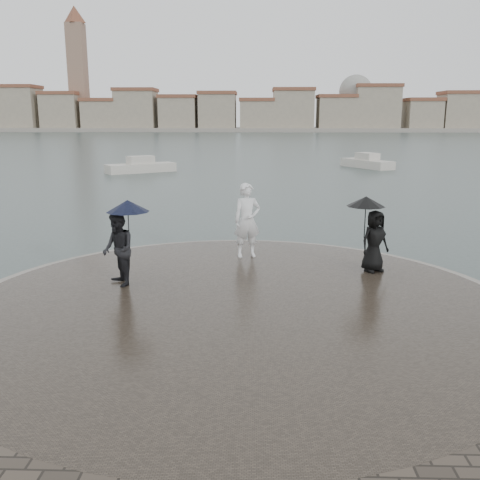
{
  "coord_description": "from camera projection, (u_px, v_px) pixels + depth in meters",
  "views": [
    {
      "loc": [
        0.41,
        -7.47,
        4.27
      ],
      "look_at": [
        0.0,
        4.8,
        1.45
      ],
      "focal_mm": 40.0,
      "sensor_mm": 36.0,
      "label": 1
    }
  ],
  "objects": [
    {
      "name": "kerb_ring",
      "position": [
        238.0,
        311.0,
        11.62
      ],
      "size": [
        12.5,
        12.5,
        0.32
      ],
      "primitive_type": "cylinder",
      "color": "gray",
      "rests_on": "ground"
    },
    {
      "name": "ground",
      "position": [
        230.0,
        401.0,
        8.25
      ],
      "size": [
        400.0,
        400.0,
        0.0
      ],
      "primitive_type": "plane",
      "color": "#2B3835",
      "rests_on": "ground"
    },
    {
      "name": "quay_tip",
      "position": [
        238.0,
        310.0,
        11.62
      ],
      "size": [
        11.9,
        11.9,
        0.36
      ],
      "primitive_type": "cylinder",
      "color": "#2D261E",
      "rests_on": "ground"
    },
    {
      "name": "far_skyline",
      "position": [
        236.0,
        113.0,
        163.74
      ],
      "size": [
        260.0,
        20.0,
        37.0
      ],
      "color": "gray",
      "rests_on": "ground"
    },
    {
      "name": "statue",
      "position": [
        247.0,
        220.0,
        15.17
      ],
      "size": [
        0.88,
        0.7,
        2.12
      ],
      "primitive_type": "imported",
      "rotation": [
        0.0,
        0.0,
        0.27
      ],
      "color": "white",
      "rests_on": "quay_tip"
    },
    {
      "name": "boats",
      "position": [
        358.0,
        166.0,
        43.52
      ],
      "size": [
        38.86,
        9.82,
        1.5
      ],
      "color": "beige",
      "rests_on": "ground"
    },
    {
      "name": "visitor_right",
      "position": [
        372.0,
        230.0,
        13.73
      ],
      "size": [
        1.21,
        1.0,
        1.95
      ],
      "color": "black",
      "rests_on": "quay_tip"
    },
    {
      "name": "visitor_left",
      "position": [
        120.0,
        240.0,
        12.55
      ],
      "size": [
        1.27,
        1.15,
        2.04
      ],
      "color": "black",
      "rests_on": "quay_tip"
    }
  ]
}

